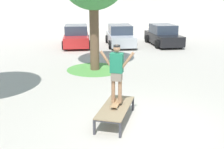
{
  "coord_description": "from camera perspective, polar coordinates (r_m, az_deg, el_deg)",
  "views": [
    {
      "loc": [
        -1.39,
        -7.06,
        3.56
      ],
      "look_at": [
        -0.78,
        1.87,
        1.0
      ],
      "focal_mm": 44.48,
      "sensor_mm": 36.0,
      "label": 1
    }
  ],
  "objects": [
    {
      "name": "ground_plane",
      "position": [
        8.03,
        6.58,
        -10.47
      ],
      "size": [
        120.0,
        120.0,
        0.0
      ],
      "primitive_type": "plane",
      "color": "#B2AA9E"
    },
    {
      "name": "skate_box",
      "position": [
        8.09,
        0.73,
        -6.93
      ],
      "size": [
        1.32,
        2.04,
        0.46
      ],
      "color": "#38383D",
      "rests_on": "ground"
    },
    {
      "name": "skateboard",
      "position": [
        8.15,
        0.94,
        -5.81
      ],
      "size": [
        0.43,
        0.82,
        0.09
      ],
      "color": "#9E754C",
      "rests_on": "skate_box"
    },
    {
      "name": "skater",
      "position": [
        7.84,
        0.97,
        0.96
      ],
      "size": [
        0.98,
        0.39,
        1.69
      ],
      "color": "#8E6647",
      "rests_on": "skateboard"
    },
    {
      "name": "grass_patch_mid_back",
      "position": [
        13.86,
        -3.53,
        1.08
      ],
      "size": [
        2.8,
        2.8,
        0.01
      ],
      "primitive_type": "cylinder",
      "color": "#519342",
      "rests_on": "ground"
    },
    {
      "name": "car_red",
      "position": [
        20.41,
        -7.35,
        7.76
      ],
      "size": [
        2.06,
        4.27,
        1.5
      ],
      "color": "red",
      "rests_on": "ground"
    },
    {
      "name": "car_silver",
      "position": [
        20.42,
        1.7,
        7.89
      ],
      "size": [
        2.04,
        4.26,
        1.5
      ],
      "color": "#B7BABF",
      "rests_on": "ground"
    },
    {
      "name": "car_black",
      "position": [
        21.01,
        10.46,
        7.86
      ],
      "size": [
        2.2,
        4.34,
        1.5
      ],
      "color": "black",
      "rests_on": "ground"
    }
  ]
}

